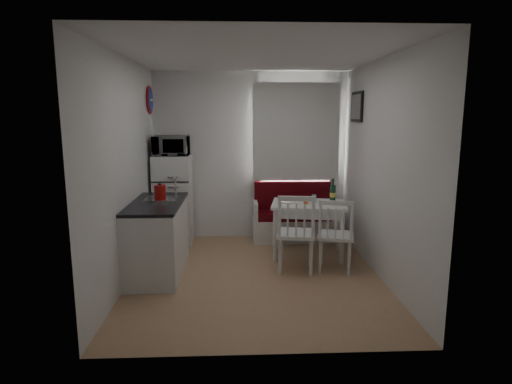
% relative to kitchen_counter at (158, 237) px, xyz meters
% --- Properties ---
extents(floor, '(3.00, 3.50, 0.02)m').
position_rel_kitchen_counter_xyz_m(floor, '(1.20, -0.16, -0.46)').
color(floor, tan).
rests_on(floor, ground).
extents(ceiling, '(3.00, 3.50, 0.02)m').
position_rel_kitchen_counter_xyz_m(ceiling, '(1.20, -0.16, 2.14)').
color(ceiling, white).
rests_on(ceiling, wall_back).
extents(wall_back, '(3.00, 0.02, 2.60)m').
position_rel_kitchen_counter_xyz_m(wall_back, '(1.20, 1.59, 0.84)').
color(wall_back, white).
rests_on(wall_back, floor).
extents(wall_front, '(3.00, 0.02, 2.60)m').
position_rel_kitchen_counter_xyz_m(wall_front, '(1.20, -1.91, 0.84)').
color(wall_front, white).
rests_on(wall_front, floor).
extents(wall_left, '(0.02, 3.50, 2.60)m').
position_rel_kitchen_counter_xyz_m(wall_left, '(-0.30, -0.16, 0.84)').
color(wall_left, white).
rests_on(wall_left, floor).
extents(wall_right, '(0.02, 3.50, 2.60)m').
position_rel_kitchen_counter_xyz_m(wall_right, '(2.70, -0.16, 0.84)').
color(wall_right, white).
rests_on(wall_right, floor).
extents(window, '(1.22, 0.06, 1.47)m').
position_rel_kitchen_counter_xyz_m(window, '(1.90, 1.56, 1.17)').
color(window, white).
rests_on(window, wall_back).
extents(curtain, '(1.35, 0.02, 1.50)m').
position_rel_kitchen_counter_xyz_m(curtain, '(1.90, 1.49, 1.22)').
color(curtain, white).
rests_on(curtain, wall_back).
extents(kitchen_counter, '(0.62, 1.32, 1.16)m').
position_rel_kitchen_counter_xyz_m(kitchen_counter, '(0.00, 0.00, 0.00)').
color(kitchen_counter, white).
rests_on(kitchen_counter, floor).
extents(wall_sign, '(0.03, 0.40, 0.40)m').
position_rel_kitchen_counter_xyz_m(wall_sign, '(-0.27, 1.29, 1.69)').
color(wall_sign, navy).
rests_on(wall_sign, wall_left).
extents(picture_frame, '(0.04, 0.52, 0.42)m').
position_rel_kitchen_counter_xyz_m(picture_frame, '(2.67, 0.94, 1.59)').
color(picture_frame, black).
rests_on(picture_frame, wall_right).
extents(bench, '(1.26, 0.49, 0.90)m').
position_rel_kitchen_counter_xyz_m(bench, '(1.85, 1.35, -0.16)').
color(bench, white).
rests_on(bench, floor).
extents(dining_table, '(1.10, 0.85, 0.75)m').
position_rel_kitchen_counter_xyz_m(dining_table, '(1.96, 0.58, 0.21)').
color(dining_table, white).
rests_on(dining_table, floor).
extents(chair_left, '(0.53, 0.51, 0.53)m').
position_rel_kitchen_counter_xyz_m(chair_left, '(1.71, -0.09, 0.16)').
color(chair_left, white).
rests_on(chair_left, floor).
extents(chair_right, '(0.53, 0.51, 0.50)m').
position_rel_kitchen_counter_xyz_m(chair_right, '(2.21, -0.09, 0.12)').
color(chair_right, white).
rests_on(chair_right, floor).
extents(fridge, '(0.54, 0.54, 1.35)m').
position_rel_kitchen_counter_xyz_m(fridge, '(0.02, 1.24, 0.22)').
color(fridge, white).
rests_on(fridge, floor).
extents(microwave, '(0.51, 0.35, 0.28)m').
position_rel_kitchen_counter_xyz_m(microwave, '(0.02, 1.19, 1.04)').
color(microwave, white).
rests_on(microwave, fridge).
extents(kettle, '(0.17, 0.17, 0.22)m').
position_rel_kitchen_counter_xyz_m(kettle, '(0.05, 0.00, 0.56)').
color(kettle, '#AE110D').
rests_on(kettle, kitchen_counter).
extents(wine_bottle, '(0.08, 0.08, 0.32)m').
position_rel_kitchen_counter_xyz_m(wine_bottle, '(2.31, 0.68, 0.45)').
color(wine_bottle, '#143F24').
rests_on(wine_bottle, dining_table).
extents(drinking_glass_orange, '(0.05, 0.05, 0.09)m').
position_rel_kitchen_counter_xyz_m(drinking_glass_orange, '(1.91, 0.53, 0.34)').
color(drinking_glass_orange, '#FD5D2A').
rests_on(drinking_glass_orange, dining_table).
extents(drinking_glass_blue, '(0.06, 0.06, 0.10)m').
position_rel_kitchen_counter_xyz_m(drinking_glass_blue, '(2.04, 0.63, 0.34)').
color(drinking_glass_blue, '#7FBAD8').
rests_on(drinking_glass_blue, dining_table).
extents(plate, '(0.24, 0.24, 0.02)m').
position_rel_kitchen_counter_xyz_m(plate, '(1.66, 0.60, 0.30)').
color(plate, white).
rests_on(plate, dining_table).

